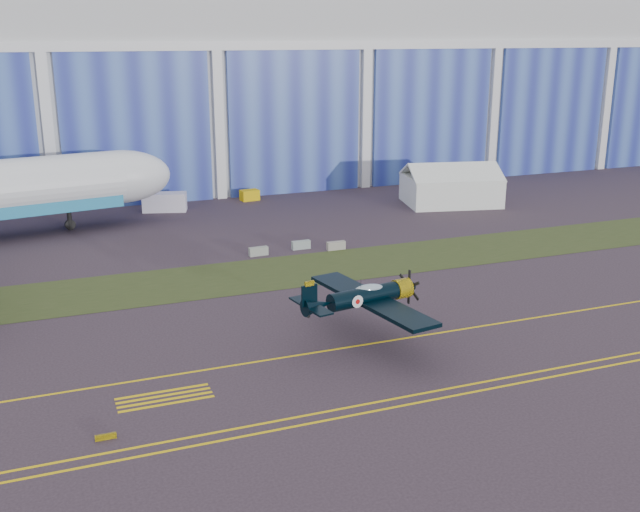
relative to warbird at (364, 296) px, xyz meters
name	(u,v)px	position (x,y,z in m)	size (l,w,h in m)	color
ground	(369,317)	(2.55, 4.51, -3.63)	(260.00, 260.00, 0.00)	#3A2E38
grass_median	(309,269)	(2.55, 18.51, -3.61)	(260.00, 10.00, 0.02)	#475128
hangar	(184,80)	(2.55, 76.30, 11.33)	(220.00, 45.70, 30.00)	silver
taxiway_centreline	(397,340)	(2.55, -0.49, -3.62)	(200.00, 0.20, 0.02)	yellow
edge_line_near	(464,394)	(2.55, -9.99, -3.62)	(80.00, 0.20, 0.02)	yellow
edge_line_far	(456,387)	(2.55, -8.99, -3.62)	(80.00, 0.20, 0.02)	yellow
hold_short_ladder	(165,398)	(-15.45, -3.59, -3.62)	(6.00, 2.40, 0.02)	yellow
guard_board_left	(106,437)	(-19.45, -7.49, -3.46)	(1.20, 0.15, 0.35)	yellow
warbird	(364,296)	(0.00, 0.00, 0.00)	(13.12, 14.97, 3.94)	black
tent	(451,183)	(30.59, 39.07, -0.79)	(13.87, 11.36, 5.69)	white
shipping_container	(165,202)	(-6.28, 48.59, -2.43)	(5.55, 2.22, 2.41)	silver
tug	(250,195)	(5.82, 51.00, -2.91)	(2.48, 1.55, 1.45)	#E3BA09
barrier_a	(258,251)	(-0.77, 24.73, -3.18)	(2.00, 0.60, 0.90)	gray
barrier_b	(301,245)	(4.19, 25.45, -3.18)	(2.00, 0.60, 0.90)	#8C9D98
barrier_c	(336,246)	(7.57, 23.81, -3.18)	(2.00, 0.60, 0.90)	gray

